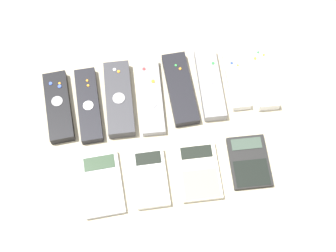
{
  "coord_description": "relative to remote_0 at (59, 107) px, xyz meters",
  "views": [
    {
      "loc": [
        -0.07,
        -0.4,
        0.98
      ],
      "look_at": [
        0.0,
        0.03,
        0.01
      ],
      "focal_mm": 50.0,
      "sensor_mm": 36.0,
      "label": 1
    }
  ],
  "objects": [
    {
      "name": "ground_plane",
      "position": [
        0.24,
        -0.12,
        -0.01
      ],
      "size": [
        3.0,
        3.0,
        0.0
      ],
      "primitive_type": "plane",
      "color": "#B2A88E"
    },
    {
      "name": "remote_4",
      "position": [
        0.29,
        -0.0,
        -0.0
      ],
      "size": [
        0.06,
        0.19,
        0.02
      ],
      "rotation": [
        0.0,
        0.0,
        0.01
      ],
      "color": "black",
      "rests_on": "ground_plane"
    },
    {
      "name": "remote_1",
      "position": [
        0.07,
        -0.01,
        -0.0
      ],
      "size": [
        0.05,
        0.19,
        0.02
      ],
      "rotation": [
        0.0,
        0.0,
        -0.0
      ],
      "color": "black",
      "rests_on": "ground_plane"
    },
    {
      "name": "remote_6",
      "position": [
        0.42,
        0.0,
        -0.0
      ],
      "size": [
        0.05,
        0.15,
        0.02
      ],
      "rotation": [
        0.0,
        0.0,
        -0.04
      ],
      "color": "white",
      "rests_on": "ground_plane"
    },
    {
      "name": "calculator_1",
      "position": [
        0.18,
        -0.21,
        -0.0
      ],
      "size": [
        0.07,
        0.13,
        0.02
      ],
      "rotation": [
        0.0,
        0.0,
        -0.03
      ],
      "color": "silver",
      "rests_on": "ground_plane"
    },
    {
      "name": "remote_2",
      "position": [
        0.14,
        -0.0,
        0.0
      ],
      "size": [
        0.07,
        0.19,
        0.03
      ],
      "rotation": [
        0.0,
        0.0,
        -0.05
      ],
      "color": "#333338",
      "rests_on": "ground_plane"
    },
    {
      "name": "remote_7",
      "position": [
        0.48,
        -0.0,
        -0.0
      ],
      "size": [
        0.06,
        0.17,
        0.03
      ],
      "rotation": [
        0.0,
        0.0,
        -0.06
      ],
      "color": "white",
      "rests_on": "ground_plane"
    },
    {
      "name": "calculator_3",
      "position": [
        0.4,
        -0.2,
        -0.01
      ],
      "size": [
        0.09,
        0.12,
        0.01
      ],
      "rotation": [
        0.0,
        0.0,
        -0.06
      ],
      "color": "black",
      "rests_on": "ground_plane"
    },
    {
      "name": "remote_3",
      "position": [
        0.21,
        -0.01,
        -0.0
      ],
      "size": [
        0.06,
        0.19,
        0.02
      ],
      "rotation": [
        0.0,
        0.0,
        -0.07
      ],
      "color": "gray",
      "rests_on": "ground_plane"
    },
    {
      "name": "remote_0",
      "position": [
        0.0,
        0.0,
        0.0
      ],
      "size": [
        0.06,
        0.18,
        0.03
      ],
      "rotation": [
        0.0,
        0.0,
        0.04
      ],
      "color": "black",
      "rests_on": "ground_plane"
    },
    {
      "name": "remote_5",
      "position": [
        0.36,
        -0.0,
        -0.0
      ],
      "size": [
        0.06,
        0.18,
        0.03
      ],
      "rotation": [
        0.0,
        0.0,
        -0.06
      ],
      "color": "gray",
      "rests_on": "ground_plane"
    },
    {
      "name": "calculator_0",
      "position": [
        0.08,
        -0.2,
        -0.01
      ],
      "size": [
        0.09,
        0.14,
        0.01
      ],
      "rotation": [
        0.0,
        0.0,
        0.01
      ],
      "color": "#B2B2B7",
      "rests_on": "ground_plane"
    },
    {
      "name": "calculator_2",
      "position": [
        0.29,
        -0.21,
        -0.01
      ],
      "size": [
        0.09,
        0.13,
        0.01
      ],
      "rotation": [
        0.0,
        0.0,
        -0.05
      ],
      "color": "beige",
      "rests_on": "ground_plane"
    }
  ]
}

